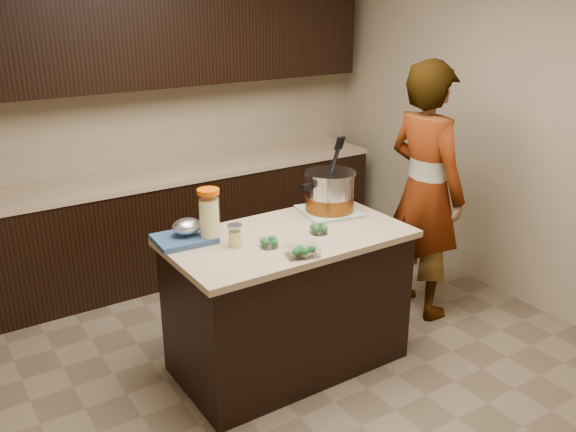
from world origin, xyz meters
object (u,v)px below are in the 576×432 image
at_px(stock_pot, 330,194).
at_px(person, 425,191).
at_px(lemonade_pitcher, 209,218).
at_px(island, 288,301).

distance_m(stock_pot, person, 0.80).
bearing_deg(lemonade_pitcher, stock_pot, 0.68).
bearing_deg(island, lemonade_pitcher, 159.42).
bearing_deg(lemonade_pitcher, island, -20.58).
bearing_deg(person, stock_pot, 83.74).
distance_m(stock_pot, lemonade_pitcher, 0.88).
distance_m(island, person, 1.33).
relative_size(stock_pot, lemonade_pitcher, 1.51).
relative_size(stock_pot, person, 0.26).
relative_size(island, lemonade_pitcher, 4.62).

